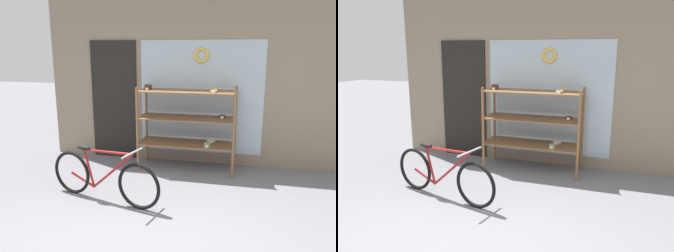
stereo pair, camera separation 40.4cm
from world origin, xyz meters
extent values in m
plane|color=slate|center=(0.00, 0.00, 0.00)|extent=(30.00, 30.00, 0.00)
cube|color=gray|center=(0.00, 2.85, 1.74)|extent=(5.09, 0.08, 3.49)
cube|color=#A3B7C1|center=(0.20, 2.80, 1.15)|extent=(2.07, 0.02, 1.90)
cube|color=black|center=(-1.36, 2.79, 1.05)|extent=(0.84, 0.03, 2.10)
torus|color=gold|center=(0.20, 2.78, 1.85)|extent=(0.26, 0.06, 0.26)
cylinder|color=brown|center=(-0.73, 2.17, 0.68)|extent=(0.04, 0.04, 1.37)
cylinder|color=brown|center=(0.79, 2.17, 0.68)|extent=(0.04, 0.04, 1.37)
cylinder|color=brown|center=(-0.73, 2.69, 0.68)|extent=(0.04, 0.04, 1.37)
cylinder|color=brown|center=(0.79, 2.69, 0.68)|extent=(0.04, 0.04, 1.37)
cube|color=brown|center=(0.03, 2.43, 0.44)|extent=(1.56, 0.55, 0.02)
cube|color=brown|center=(0.03, 2.43, 0.86)|extent=(1.56, 0.55, 0.02)
cube|color=brown|center=(0.03, 2.43, 1.30)|extent=(1.56, 0.55, 0.02)
torus|color=#B27A42|center=(0.47, 2.31, 1.33)|extent=(0.12, 0.12, 0.04)
cube|color=white|center=(0.47, 2.24, 1.33)|extent=(0.05, 0.00, 0.04)
torus|color=#4C2D1E|center=(0.59, 2.54, 0.90)|extent=(0.13, 0.13, 0.04)
cube|color=white|center=(0.59, 2.46, 0.89)|extent=(0.05, 0.00, 0.04)
torus|color=beige|center=(0.42, 2.56, 0.47)|extent=(0.14, 0.14, 0.04)
cube|color=white|center=(0.42, 2.49, 0.47)|extent=(0.05, 0.00, 0.04)
ellipsoid|color=tan|center=(0.47, 2.54, 1.34)|extent=(0.08, 0.07, 0.06)
cube|color=white|center=(0.47, 2.49, 1.33)|extent=(0.05, 0.00, 0.04)
cylinder|color=#7A995B|center=(0.39, 2.29, 0.48)|extent=(0.10, 0.10, 0.06)
cube|color=white|center=(0.39, 2.23, 0.47)|extent=(0.05, 0.00, 0.04)
cylinder|color=#422619|center=(-0.62, 2.44, 1.34)|extent=(0.12, 0.12, 0.08)
cube|color=white|center=(-0.62, 2.37, 1.33)|extent=(0.05, 0.00, 0.04)
torus|color=black|center=(-1.33, 1.13, 0.30)|extent=(0.59, 0.18, 0.60)
torus|color=black|center=(-0.29, 0.89, 0.30)|extent=(0.59, 0.18, 0.60)
cylinder|color=maroon|center=(-0.67, 0.97, 0.43)|extent=(0.63, 0.18, 0.56)
cylinder|color=maroon|center=(-0.73, 0.99, 0.68)|extent=(0.74, 0.20, 0.07)
cylinder|color=maroon|center=(-1.03, 1.06, 0.41)|extent=(0.17, 0.07, 0.50)
cylinder|color=maroon|center=(-1.15, 1.09, 0.23)|extent=(0.38, 0.12, 0.17)
ellipsoid|color=black|center=(-1.10, 1.07, 0.69)|extent=(0.23, 0.14, 0.06)
cylinder|color=#B2B2B7|center=(-0.37, 0.90, 0.72)|extent=(0.13, 0.45, 0.02)
camera|label=1|loc=(0.91, -2.68, 1.94)|focal=35.00mm
camera|label=2|loc=(1.30, -2.57, 1.94)|focal=35.00mm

